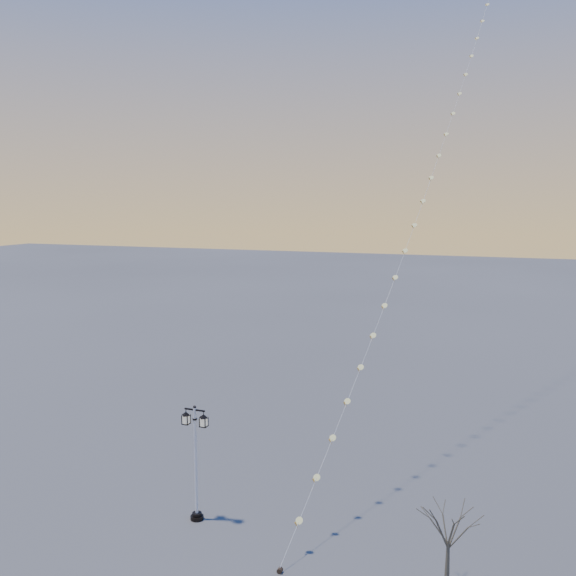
% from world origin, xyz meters
% --- Properties ---
extents(ground, '(300.00, 300.00, 0.00)m').
position_xyz_m(ground, '(0.00, 0.00, 0.00)').
color(ground, '#515152').
rests_on(ground, ground).
extents(street_lamp, '(1.39, 0.61, 5.46)m').
position_xyz_m(street_lamp, '(-3.23, 2.07, 3.02)').
color(street_lamp, black).
rests_on(street_lamp, ground).
extents(bare_tree, '(2.08, 2.08, 3.44)m').
position_xyz_m(bare_tree, '(8.14, 0.73, 2.39)').
color(bare_tree, '#484232').
rests_on(bare_tree, ground).
extents(kite_train, '(7.67, 47.68, 44.50)m').
position_xyz_m(kite_train, '(5.38, 23.05, 22.15)').
color(kite_train, black).
rests_on(kite_train, ground).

